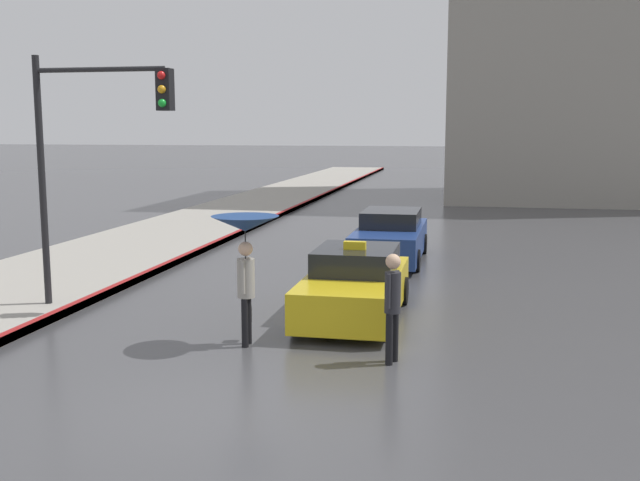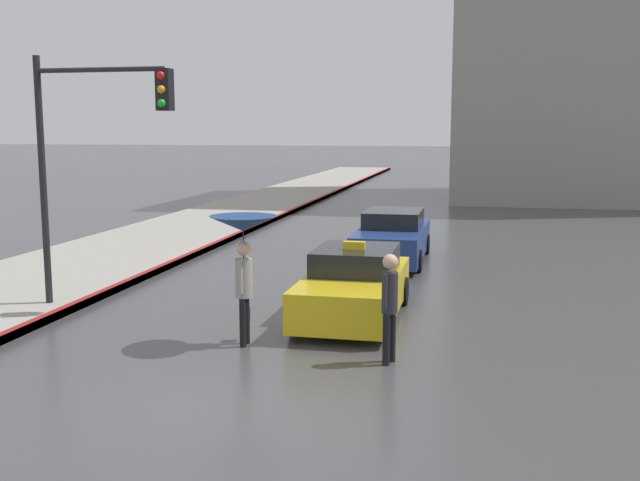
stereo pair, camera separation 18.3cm
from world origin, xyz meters
TOP-DOWN VIEW (x-y plane):
  - ground_plane at (0.00, 0.00)m, footprint 300.00×300.00m
  - taxi at (1.30, 5.66)m, footprint 1.91×4.32m
  - sedan_red at (1.31, 12.28)m, footprint 1.91×4.80m
  - pedestrian_with_umbrella at (-0.25, 3.30)m, footprint 1.17×1.17m
  - pedestrian_man at (2.35, 2.81)m, footprint 0.33×0.41m
  - traffic_light at (-3.84, 4.83)m, footprint 2.93×0.38m

SIDE VIEW (x-z plane):
  - ground_plane at x=0.00m, z-range 0.00..0.00m
  - taxi at x=1.30m, z-range -0.13..1.43m
  - sedan_red at x=1.31m, z-range -0.05..1.41m
  - pedestrian_man at x=2.35m, z-range 0.16..1.96m
  - pedestrian_with_umbrella at x=-0.25m, z-range 0.75..3.05m
  - traffic_light at x=-3.84m, z-range 1.00..6.22m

